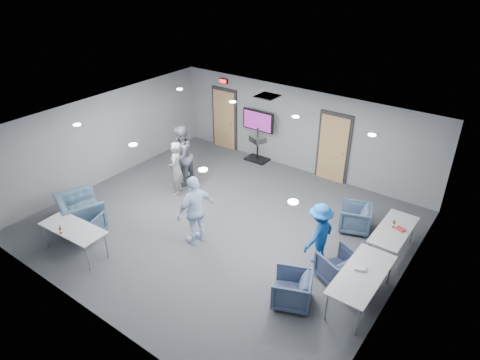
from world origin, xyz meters
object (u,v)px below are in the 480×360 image
Objects in this scene: person_a at (176,168)px; chair_right_a at (355,218)px; chair_right_c at (292,289)px; chair_front_b at (80,211)px; person_c at (196,210)px; table_front_left at (73,229)px; chair_front_a at (87,225)px; table_right_b at (362,275)px; chair_right_b at (338,266)px; person_d at (319,234)px; bottle_front at (61,230)px; tv_stand at (258,133)px; bottle_right at (394,224)px; projector at (258,139)px; table_right_a at (394,231)px; person_b at (181,156)px.

person_a reaches higher than chair_right_a.
chair_front_b is at bearing -105.11° from chair_right_c.
table_front_left is (-2.00, -2.05, -0.23)m from person_c.
table_right_b is at bearing 178.95° from chair_front_a.
person_a is 5.19m from chair_right_a.
person_c is at bearing -53.56° from chair_right_b.
chair_right_c is at bearing 15.73° from person_d.
chair_right_c is 5.23m from table_front_left.
tv_stand reaches higher than bottle_front.
person_a is at bearing -73.19° from chair_right_b.
person_d reaches higher than bottle_right.
chair_front_b is 7.88m from bottle_right.
chair_front_b is 5.17× the size of bottle_right.
person_d reaches higher than bottle_front.
chair_right_b is (3.41, 0.76, -0.56)m from person_c.
table_right_b is at bearing 3.52° from projector.
person_c reaches higher than chair_right_a.
bottle_front reaches higher than table_right_a.
table_right_b is 8.63× the size of bottle_front.
chair_front_a is (-5.79, -2.21, -0.03)m from chair_right_b.
chair_right_a is 0.44× the size of tv_stand.
chair_front_b is 0.69× the size of table_front_left.
tv_stand is at bearing -105.54° from chair_right_b.
person_a is at bearing -93.92° from chair_right_a.
person_a reaches higher than table_right_a.
bottle_right is at bearing 36.26° from projector.
tv_stand is at bearing 51.71° from table_right_b.
chair_front_a is at bearing -99.33° from tv_stand.
table_right_a reaches higher than chair_front_a.
table_right_b is at bearing -38.29° from tv_stand.
chair_front_a is 3.18× the size of bottle_front.
person_a reaches higher than chair_right_c.
tv_stand is 4.02m from projector.
chair_front_b is 1.54m from bottle_front.
person_b is 5.82m from chair_right_c.
bottle_front is 0.12× the size of tv_stand.
table_right_a is at bearing -51.87° from bottle_right.
tv_stand reaches higher than table_right_b.
tv_stand is (1.62, 5.91, 0.62)m from chair_front_b.
person_b reaches higher than chair_front_b.
chair_right_b is (0.45, -2.01, -0.00)m from chair_right_a.
tv_stand is at bearing 136.89° from person_a.
bottle_right is (4.02, 2.36, -0.09)m from person_c.
person_c is 4.68m from table_right_a.
chair_front_a is (-5.34, -1.00, -0.04)m from chair_right_c.
chair_right_a is 1.81× the size of projector.
bottle_front is at bearing -95.30° from tv_stand.
projector is (2.72, 3.60, 1.72)m from table_front_left.
person_a is 3.49m from table_front_left.
person_a is at bearing 19.55° from person_b.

